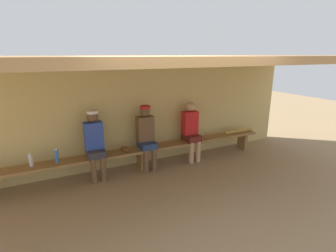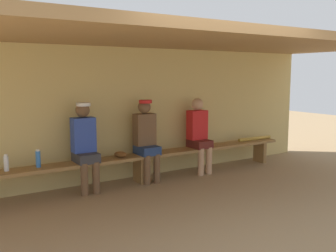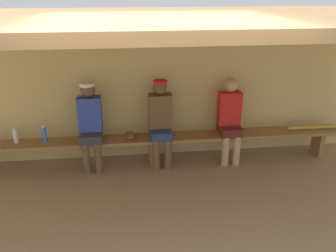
{
  "view_description": "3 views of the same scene",
  "coord_description": "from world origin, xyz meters",
  "px_view_note": "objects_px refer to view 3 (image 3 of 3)",
  "views": [
    {
      "loc": [
        -1.68,
        -3.17,
        2.34
      ],
      "look_at": [
        0.42,
        1.11,
        1.01
      ],
      "focal_mm": 27.43,
      "sensor_mm": 36.0,
      "label": 1
    },
    {
      "loc": [
        -2.85,
        -3.83,
        1.76
      ],
      "look_at": [
        0.29,
        1.13,
        0.96
      ],
      "focal_mm": 40.77,
      "sensor_mm": 36.0,
      "label": 2
    },
    {
      "loc": [
        -0.33,
        -3.27,
        2.63
      ],
      "look_at": [
        0.22,
        1.26,
        0.75
      ],
      "focal_mm": 36.79,
      "sensor_mm": 36.0,
      "label": 3
    }
  ],
  "objects_px": {
    "player_shirtless_tan": "(161,119)",
    "water_bottle_blue": "(15,136)",
    "bench": "(152,141)",
    "baseball_glove_tan": "(130,135)",
    "baseball_bat": "(312,127)",
    "player_near_post": "(90,122)",
    "water_bottle_orange": "(45,134)",
    "player_with_sunglasses": "(230,117)"
  },
  "relations": [
    {
      "from": "player_near_post",
      "to": "water_bottle_blue",
      "type": "bearing_deg",
      "value": 178.18
    },
    {
      "from": "player_near_post",
      "to": "water_bottle_blue",
      "type": "relative_size",
      "value": 5.85
    },
    {
      "from": "water_bottle_blue",
      "to": "baseball_bat",
      "type": "xyz_separation_m",
      "value": [
        4.6,
        -0.04,
        -0.08
      ]
    },
    {
      "from": "player_near_post",
      "to": "baseball_glove_tan",
      "type": "bearing_deg",
      "value": -0.45
    },
    {
      "from": "bench",
      "to": "baseball_glove_tan",
      "type": "relative_size",
      "value": 25.0
    },
    {
      "from": "player_shirtless_tan",
      "to": "water_bottle_blue",
      "type": "distance_m",
      "value": 2.15
    },
    {
      "from": "bench",
      "to": "player_shirtless_tan",
      "type": "bearing_deg",
      "value": 1.46
    },
    {
      "from": "player_near_post",
      "to": "player_with_sunglasses",
      "type": "bearing_deg",
      "value": -0.01
    },
    {
      "from": "player_with_sunglasses",
      "to": "baseball_glove_tan",
      "type": "height_order",
      "value": "player_with_sunglasses"
    },
    {
      "from": "player_with_sunglasses",
      "to": "water_bottle_orange",
      "type": "height_order",
      "value": "player_with_sunglasses"
    },
    {
      "from": "water_bottle_blue",
      "to": "water_bottle_orange",
      "type": "distance_m",
      "value": 0.42
    },
    {
      "from": "water_bottle_orange",
      "to": "baseball_bat",
      "type": "relative_size",
      "value": 0.31
    },
    {
      "from": "player_with_sunglasses",
      "to": "baseball_bat",
      "type": "height_order",
      "value": "player_with_sunglasses"
    },
    {
      "from": "player_near_post",
      "to": "baseball_bat",
      "type": "xyz_separation_m",
      "value": [
        3.5,
        -0.0,
        -0.25
      ]
    },
    {
      "from": "baseball_glove_tan",
      "to": "player_with_sunglasses",
      "type": "bearing_deg",
      "value": 78.83
    },
    {
      "from": "water_bottle_orange",
      "to": "baseball_bat",
      "type": "bearing_deg",
      "value": -0.36
    },
    {
      "from": "water_bottle_orange",
      "to": "baseball_glove_tan",
      "type": "xyz_separation_m",
      "value": [
        1.26,
        -0.03,
        -0.08
      ]
    },
    {
      "from": "player_shirtless_tan",
      "to": "baseball_glove_tan",
      "type": "distance_m",
      "value": 0.53
    },
    {
      "from": "bench",
      "to": "baseball_glove_tan",
      "type": "distance_m",
      "value": 0.35
    },
    {
      "from": "water_bottle_orange",
      "to": "player_near_post",
      "type": "bearing_deg",
      "value": -1.93
    },
    {
      "from": "player_near_post",
      "to": "water_bottle_blue",
      "type": "distance_m",
      "value": 1.12
    },
    {
      "from": "player_near_post",
      "to": "baseball_bat",
      "type": "height_order",
      "value": "player_near_post"
    },
    {
      "from": "player_shirtless_tan",
      "to": "baseball_bat",
      "type": "relative_size",
      "value": 1.63
    },
    {
      "from": "player_shirtless_tan",
      "to": "water_bottle_blue",
      "type": "relative_size",
      "value": 5.85
    },
    {
      "from": "water_bottle_blue",
      "to": "baseball_glove_tan",
      "type": "distance_m",
      "value": 1.68
    },
    {
      "from": "player_shirtless_tan",
      "to": "water_bottle_blue",
      "type": "xyz_separation_m",
      "value": [
        -2.15,
        0.03,
        -0.18
      ]
    },
    {
      "from": "player_near_post",
      "to": "baseball_glove_tan",
      "type": "height_order",
      "value": "player_near_post"
    },
    {
      "from": "player_with_sunglasses",
      "to": "water_bottle_blue",
      "type": "relative_size",
      "value": 5.8
    },
    {
      "from": "bench",
      "to": "player_near_post",
      "type": "bearing_deg",
      "value": 179.77
    },
    {
      "from": "player_shirtless_tan",
      "to": "water_bottle_orange",
      "type": "xyz_separation_m",
      "value": [
        -1.73,
        0.02,
        -0.17
      ]
    },
    {
      "from": "baseball_glove_tan",
      "to": "bench",
      "type": "bearing_deg",
      "value": 78.85
    },
    {
      "from": "player_near_post",
      "to": "water_bottle_orange",
      "type": "relative_size",
      "value": 5.29
    },
    {
      "from": "water_bottle_blue",
      "to": "baseball_bat",
      "type": "distance_m",
      "value": 4.61
    },
    {
      "from": "water_bottle_blue",
      "to": "water_bottle_orange",
      "type": "bearing_deg",
      "value": -1.64
    },
    {
      "from": "player_near_post",
      "to": "player_shirtless_tan",
      "type": "bearing_deg",
      "value": 0.0
    },
    {
      "from": "bench",
      "to": "water_bottle_orange",
      "type": "xyz_separation_m",
      "value": [
        -1.59,
        0.03,
        0.19
      ]
    },
    {
      "from": "baseball_glove_tan",
      "to": "baseball_bat",
      "type": "height_order",
      "value": "baseball_glove_tan"
    },
    {
      "from": "bench",
      "to": "player_shirtless_tan",
      "type": "relative_size",
      "value": 4.46
    },
    {
      "from": "water_bottle_blue",
      "to": "baseball_glove_tan",
      "type": "relative_size",
      "value": 0.96
    },
    {
      "from": "baseball_glove_tan",
      "to": "player_near_post",
      "type": "bearing_deg",
      "value": -101.78
    },
    {
      "from": "player_shirtless_tan",
      "to": "water_bottle_orange",
      "type": "relative_size",
      "value": 5.29
    },
    {
      "from": "water_bottle_orange",
      "to": "player_shirtless_tan",
      "type": "bearing_deg",
      "value": -0.76
    }
  ]
}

